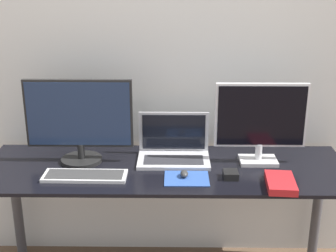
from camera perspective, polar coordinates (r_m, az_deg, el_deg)
wall_back at (r=2.60m, az=-0.17°, el=9.32°), size 7.00×0.05×2.50m
desk at (r=2.46m, az=-0.30°, el=-7.52°), size 1.89×0.60×0.71m
monitor_left at (r=2.44m, az=-10.78°, el=0.67°), size 0.55×0.21×0.44m
monitor_right at (r=2.43m, az=11.24°, el=0.64°), size 0.47×0.14×0.43m
laptop at (r=2.49m, az=0.70°, el=-2.73°), size 0.38×0.23×0.24m
keyboard at (r=2.33m, az=-10.10°, el=-5.99°), size 0.41×0.14×0.02m
mousepad at (r=2.28m, az=2.29°, el=-6.42°), size 0.22×0.17×0.00m
mouse at (r=2.29m, az=1.99°, el=-5.84°), size 0.04×0.06×0.03m
book at (r=2.27m, az=13.57°, el=-6.76°), size 0.15×0.22×0.03m
power_brick at (r=2.31m, az=7.65°, el=-5.89°), size 0.07×0.08×0.04m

